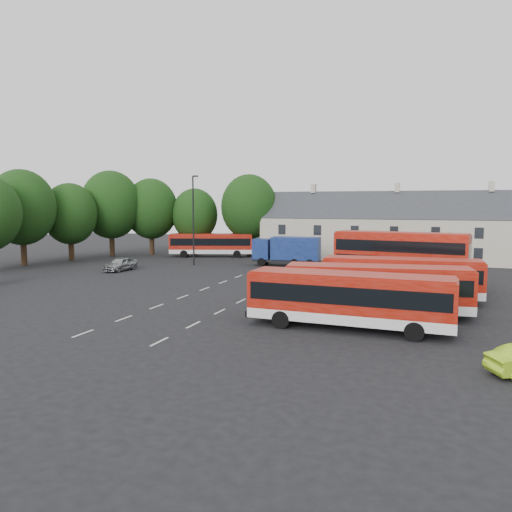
% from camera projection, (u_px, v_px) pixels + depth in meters
% --- Properties ---
extents(ground, '(140.00, 140.00, 0.00)m').
position_uv_depth(ground, '(194.00, 293.00, 41.64)').
color(ground, black).
rests_on(ground, ground).
extents(lane_markings, '(5.15, 33.80, 0.01)m').
position_uv_depth(lane_markings, '(231.00, 290.00, 42.67)').
color(lane_markings, beige).
rests_on(lane_markings, ground).
extents(treeline, '(29.92, 32.59, 12.01)m').
position_uv_depth(treeline, '(120.00, 209.00, 66.05)').
color(treeline, black).
rests_on(treeline, ground).
extents(terrace_houses, '(35.70, 7.13, 10.06)m').
position_uv_depth(terrace_houses, '(396.00, 231.00, 64.58)').
color(terrace_houses, beige).
rests_on(terrace_houses, ground).
extents(bus_row_a, '(11.95, 3.13, 3.36)m').
position_uv_depth(bus_row_a, '(349.00, 296.00, 29.22)').
color(bus_row_a, silver).
rests_on(bus_row_a, ground).
extents(bus_row_b, '(12.14, 4.27, 3.36)m').
position_uv_depth(bus_row_b, '(377.00, 286.00, 32.73)').
color(bus_row_b, silver).
rests_on(bus_row_b, ground).
extents(bus_row_c, '(10.34, 3.62, 2.86)m').
position_uv_depth(bus_row_c, '(395.00, 286.00, 34.58)').
color(bus_row_c, silver).
rests_on(bus_row_c, ground).
extents(bus_row_d, '(11.79, 3.51, 3.29)m').
position_uv_depth(bus_row_d, '(401.00, 275.00, 37.88)').
color(bus_row_d, silver).
rests_on(bus_row_d, ground).
extents(bus_row_e, '(10.09, 2.91, 2.82)m').
position_uv_depth(bus_row_e, '(412.00, 273.00, 41.21)').
color(bus_row_e, silver).
rests_on(bus_row_e, ground).
extents(bus_dd_south, '(12.05, 4.48, 4.83)m').
position_uv_depth(bus_dd_south, '(400.00, 255.00, 45.42)').
color(bus_dd_south, silver).
rests_on(bus_dd_south, ground).
extents(bus_dd_north, '(10.32, 3.90, 4.13)m').
position_uv_depth(bus_dd_north, '(407.00, 256.00, 48.60)').
color(bus_dd_north, silver).
rests_on(bus_dd_north, ground).
extents(bus_north, '(11.69, 6.17, 3.24)m').
position_uv_depth(bus_north, '(211.00, 243.00, 69.62)').
color(bus_north, silver).
rests_on(bus_north, ground).
extents(box_truck, '(8.07, 3.04, 3.46)m').
position_uv_depth(box_truck, '(287.00, 250.00, 59.46)').
color(box_truck, black).
rests_on(box_truck, ground).
extents(silver_car, '(2.04, 4.53, 1.51)m').
position_uv_depth(silver_car, '(121.00, 264.00, 55.17)').
color(silver_car, '#A1A3A9').
rests_on(silver_car, ground).
extents(lamppost, '(0.74, 0.48, 10.76)m').
position_uv_depth(lamppost, '(194.00, 218.00, 59.79)').
color(lamppost, black).
rests_on(lamppost, ground).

